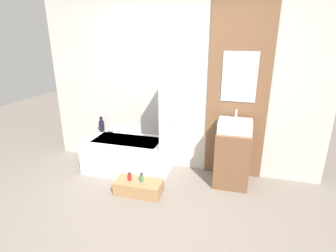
% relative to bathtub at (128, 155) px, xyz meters
% --- Properties ---
extents(ground_plane, '(12.00, 12.00, 0.00)m').
position_rel_bathtub_xyz_m(ground_plane, '(0.69, -1.20, -0.26)').
color(ground_plane, slate).
extents(wall_tiled_back, '(4.20, 0.06, 2.60)m').
position_rel_bathtub_xyz_m(wall_tiled_back, '(0.69, 0.38, 1.04)').
color(wall_tiled_back, '#B7B2A8').
rests_on(wall_tiled_back, ground_plane).
extents(wall_wood_accent, '(0.82, 0.04, 2.60)m').
position_rel_bathtub_xyz_m(wall_wood_accent, '(1.56, 0.33, 1.05)').
color(wall_wood_accent, brown).
rests_on(wall_wood_accent, ground_plane).
extents(bathtub, '(1.28, 0.65, 0.51)m').
position_rel_bathtub_xyz_m(bathtub, '(0.00, 0.00, 0.00)').
color(bathtub, white).
rests_on(bathtub, ground_plane).
extents(glass_shower_screen, '(0.01, 0.58, 1.07)m').
position_rel_bathtub_xyz_m(glass_shower_screen, '(0.61, -0.02, 0.79)').
color(glass_shower_screen, silver).
rests_on(glass_shower_screen, bathtub).
extents(wooden_step_bench, '(0.62, 0.30, 0.18)m').
position_rel_bathtub_xyz_m(wooden_step_bench, '(0.39, -0.55, -0.17)').
color(wooden_step_bench, '#997047').
rests_on(wooden_step_bench, ground_plane).
extents(vanity_cabinet, '(0.46, 0.49, 0.78)m').
position_rel_bathtub_xyz_m(vanity_cabinet, '(1.56, 0.06, 0.13)').
color(vanity_cabinet, brown).
rests_on(vanity_cabinet, ground_plane).
extents(sink, '(0.44, 0.35, 0.28)m').
position_rel_bathtub_xyz_m(sink, '(1.56, 0.06, 0.60)').
color(sink, white).
rests_on(sink, vanity_cabinet).
extents(vase_tall_dark, '(0.09, 0.09, 0.25)m').
position_rel_bathtub_xyz_m(vase_tall_dark, '(-0.55, 0.23, 0.35)').
color(vase_tall_dark, black).
rests_on(vase_tall_dark, bathtub).
extents(vase_round_light, '(0.10, 0.10, 0.10)m').
position_rel_bathtub_xyz_m(vase_round_light, '(-0.39, 0.22, 0.30)').
color(vase_round_light, silver).
rests_on(vase_round_light, bathtub).
extents(bottle_soap_primary, '(0.05, 0.05, 0.11)m').
position_rel_bathtub_xyz_m(bottle_soap_primary, '(0.27, -0.55, -0.03)').
color(bottle_soap_primary, red).
rests_on(bottle_soap_primary, wooden_step_bench).
extents(bottle_soap_secondary, '(0.05, 0.05, 0.13)m').
position_rel_bathtub_xyz_m(bottle_soap_secondary, '(0.44, -0.55, -0.02)').
color(bottle_soap_secondary, '#38704C').
rests_on(bottle_soap_secondary, wooden_step_bench).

